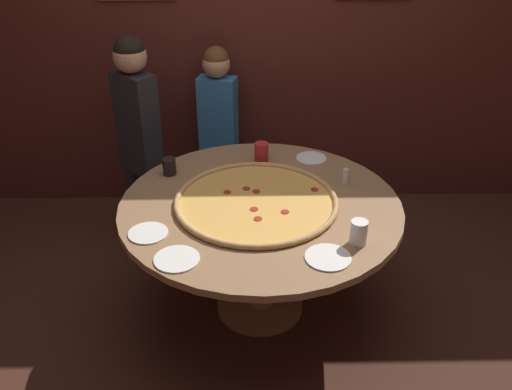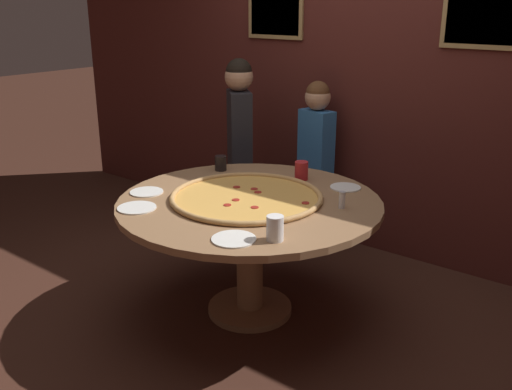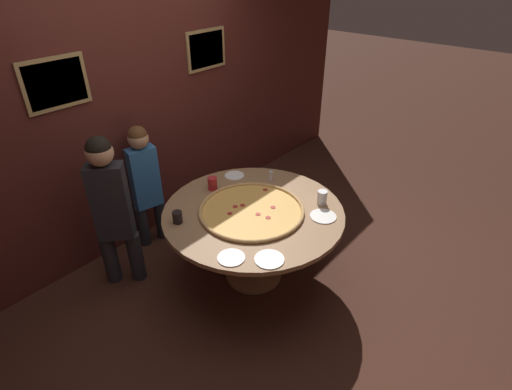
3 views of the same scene
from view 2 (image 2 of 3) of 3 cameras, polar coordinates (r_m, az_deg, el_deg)
The scene contains 14 objects.
ground_plane at distance 3.65m, azimuth -0.61°, elevation -11.50°, with size 24.00×24.00×0.00m, color #422319.
back_wall at distance 4.33m, azimuth 10.95°, elevation 11.45°, with size 6.40×0.08×2.60m.
dining_table at distance 3.38m, azimuth -0.65°, elevation -2.61°, with size 1.55×1.55×0.74m.
giant_pizza at distance 3.34m, azimuth -0.97°, elevation -0.17°, with size 0.90×0.90×0.03m.
drink_cup_far_left at distance 3.70m, azimuth 4.56°, elevation 2.45°, with size 0.09×0.09×0.12m, color #B22328.
drink_cup_beside_pizza at distance 2.76m, azimuth 1.91°, elevation -3.34°, with size 0.08×0.08×0.13m, color white.
drink_cup_centre_back at distance 3.90m, azimuth -3.56°, elevation 3.20°, with size 0.08×0.08×0.10m, color black.
white_plate_far_back at distance 3.58m, azimuth 8.93°, elevation 0.76°, with size 0.19×0.19×0.01m, color white.
white_plate_beside_cup at distance 3.51m, azimuth -10.89°, elevation 0.30°, with size 0.20×0.20×0.01m, color white.
white_plate_left_side at distance 3.26m, azimuth -11.83°, elevation -1.26°, with size 0.22×0.22×0.01m, color white.
white_plate_right_side at distance 2.79m, azimuth -2.24°, elevation -4.42°, with size 0.22×0.22×0.01m, color white.
condiment_shaker at distance 3.22m, azimuth 8.60°, elevation -0.48°, with size 0.04×0.04×0.10m.
diner_far_right at distance 4.45m, azimuth -1.66°, elevation 5.54°, with size 0.35×0.34×1.43m.
diner_side_left at distance 4.39m, azimuth 5.99°, elevation 4.09°, with size 0.34×0.20×1.28m.
Camera 2 is at (1.96, -2.45, 1.85)m, focal length 40.00 mm.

